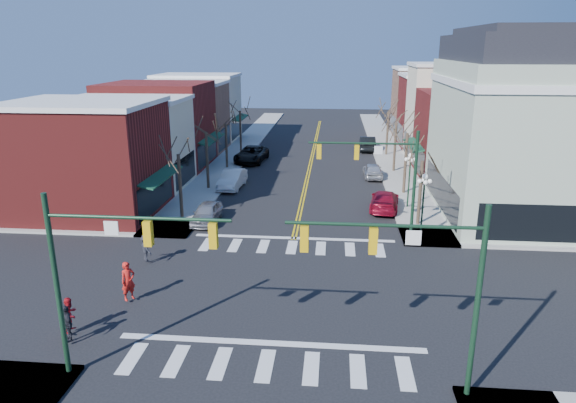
% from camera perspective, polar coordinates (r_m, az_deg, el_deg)
% --- Properties ---
extents(ground, '(160.00, 160.00, 0.00)m').
position_cam_1_polar(ground, '(26.43, -0.71, -10.13)').
color(ground, black).
rests_on(ground, ground).
extents(sidewalk_left, '(3.50, 70.00, 0.15)m').
position_cam_1_polar(sidewalk_left, '(46.40, -8.95, 1.78)').
color(sidewalk_left, '#9E9B93').
rests_on(sidewalk_left, ground).
extents(sidewalk_right, '(3.50, 70.00, 0.15)m').
position_cam_1_polar(sidewalk_right, '(45.46, 12.98, 1.24)').
color(sidewalk_right, '#9E9B93').
rests_on(sidewalk_right, ground).
extents(bldg_left_brick_a, '(10.00, 8.50, 8.00)m').
position_cam_1_polar(bldg_left_brick_a, '(40.29, -21.45, 4.26)').
color(bldg_left_brick_a, maroon).
rests_on(bldg_left_brick_a, ground).
extents(bldg_left_stucco_a, '(10.00, 7.00, 7.50)m').
position_cam_1_polar(bldg_left_stucco_a, '(47.25, -17.32, 6.07)').
color(bldg_left_stucco_a, beige).
rests_on(bldg_left_stucco_a, ground).
extents(bldg_left_brick_b, '(10.00, 9.00, 8.50)m').
position_cam_1_polar(bldg_left_brick_b, '(54.54, -14.22, 8.21)').
color(bldg_left_brick_b, maroon).
rests_on(bldg_left_brick_b, ground).
extents(bldg_left_tan, '(10.00, 7.50, 7.80)m').
position_cam_1_polar(bldg_left_tan, '(62.36, -11.72, 9.08)').
color(bldg_left_tan, '#9D6F56').
rests_on(bldg_left_tan, ground).
extents(bldg_left_stucco_b, '(10.00, 8.00, 8.20)m').
position_cam_1_polar(bldg_left_stucco_b, '(69.73, -9.90, 10.14)').
color(bldg_left_stucco_b, beige).
rests_on(bldg_left_stucco_b, ground).
extents(bldg_right_brick_a, '(10.00, 8.50, 8.00)m').
position_cam_1_polar(bldg_right_brick_a, '(51.49, 19.97, 6.94)').
color(bldg_right_brick_a, maroon).
rests_on(bldg_right_brick_a, ground).
extents(bldg_right_stucco, '(10.00, 7.00, 10.00)m').
position_cam_1_polar(bldg_right_stucco, '(58.80, 18.23, 9.22)').
color(bldg_right_stucco, beige).
rests_on(bldg_right_stucco, ground).
extents(bldg_right_brick_b, '(10.00, 8.00, 8.50)m').
position_cam_1_polar(bldg_right_brick_b, '(66.17, 16.78, 9.46)').
color(bldg_right_brick_b, maroon).
rests_on(bldg_right_brick_b, ground).
extents(bldg_right_tan, '(10.00, 8.00, 9.00)m').
position_cam_1_polar(bldg_right_tan, '(73.96, 15.61, 10.47)').
color(bldg_right_tan, '#9D6F56').
rests_on(bldg_right_tan, ground).
extents(victorian_corner, '(12.25, 14.25, 13.30)m').
position_cam_1_polar(victorian_corner, '(40.78, 25.55, 7.73)').
color(victorian_corner, '#A9B89F').
rests_on(victorian_corner, ground).
extents(traffic_mast_near_left, '(6.60, 0.28, 7.20)m').
position_cam_1_polar(traffic_mast_near_left, '(19.33, -19.83, -6.36)').
color(traffic_mast_near_left, '#14331E').
rests_on(traffic_mast_near_left, ground).
extents(traffic_mast_near_right, '(6.60, 0.28, 7.20)m').
position_cam_1_polar(traffic_mast_near_right, '(17.87, 14.82, -7.83)').
color(traffic_mast_near_right, '#14331E').
rests_on(traffic_mast_near_right, ground).
extents(traffic_mast_far_right, '(6.60, 0.28, 7.20)m').
position_cam_1_polar(traffic_mast_far_right, '(31.81, 10.66, 3.34)').
color(traffic_mast_far_right, '#14331E').
rests_on(traffic_mast_far_right, ground).
extents(lamppost_corner, '(0.36, 0.36, 4.33)m').
position_cam_1_polar(lamppost_corner, '(33.66, 14.83, 0.73)').
color(lamppost_corner, '#14331E').
rests_on(lamppost_corner, ground).
extents(lamppost_midblock, '(0.36, 0.36, 4.33)m').
position_cam_1_polar(lamppost_midblock, '(39.88, 13.37, 3.32)').
color(lamppost_midblock, '#14331E').
rests_on(lamppost_midblock, ground).
extents(tree_left_a, '(0.24, 0.24, 4.76)m').
position_cam_1_polar(tree_left_a, '(37.35, -11.88, 1.59)').
color(tree_left_a, '#382B21').
rests_on(tree_left_a, ground).
extents(tree_left_b, '(0.24, 0.24, 5.04)m').
position_cam_1_polar(tree_left_b, '(44.80, -8.97, 4.46)').
color(tree_left_b, '#382B21').
rests_on(tree_left_b, ground).
extents(tree_left_c, '(0.24, 0.24, 4.55)m').
position_cam_1_polar(tree_left_c, '(52.48, -6.86, 6.09)').
color(tree_left_c, '#382B21').
rests_on(tree_left_c, ground).
extents(tree_left_d, '(0.24, 0.24, 4.90)m').
position_cam_1_polar(tree_left_d, '(60.18, -5.30, 7.69)').
color(tree_left_d, '#382B21').
rests_on(tree_left_d, ground).
extents(tree_right_a, '(0.24, 0.24, 4.62)m').
position_cam_1_polar(tree_right_a, '(36.24, 14.45, 0.83)').
color(tree_right_a, '#382B21').
rests_on(tree_right_a, ground).
extents(tree_right_b, '(0.24, 0.24, 5.18)m').
position_cam_1_polar(tree_right_b, '(43.85, 12.91, 4.06)').
color(tree_right_b, '#382B21').
rests_on(tree_right_b, ground).
extents(tree_right_c, '(0.24, 0.24, 4.83)m').
position_cam_1_polar(tree_right_c, '(51.66, 11.79, 5.84)').
color(tree_right_c, '#382B21').
rests_on(tree_right_c, ground).
extents(tree_right_d, '(0.24, 0.24, 4.97)m').
position_cam_1_polar(tree_right_d, '(59.48, 10.97, 7.38)').
color(tree_right_d, '#382B21').
rests_on(tree_right_d, ground).
extents(car_left_near, '(1.75, 4.15, 1.40)m').
position_cam_1_polar(car_left_near, '(36.72, -9.01, -1.26)').
color(car_left_near, '#A2A3A7').
rests_on(car_left_near, ground).
extents(car_left_mid, '(1.96, 4.94, 1.60)m').
position_cam_1_polar(car_left_mid, '(45.34, -6.23, 2.48)').
color(car_left_mid, silver).
rests_on(car_left_mid, ground).
extents(car_left_far, '(3.34, 6.28, 1.68)m').
position_cam_1_polar(car_left_far, '(55.56, -4.09, 5.26)').
color(car_left_far, black).
rests_on(car_left_far, ground).
extents(car_right_near, '(2.73, 5.30, 1.47)m').
position_cam_1_polar(car_right_near, '(39.75, 10.68, 0.12)').
color(car_right_near, maroon).
rests_on(car_right_near, ground).
extents(car_right_mid, '(1.81, 4.24, 1.43)m').
position_cam_1_polar(car_right_mid, '(49.30, 9.39, 3.43)').
color(car_right_mid, silver).
rests_on(car_right_mid, ground).
extents(car_right_far, '(1.86, 5.14, 1.69)m').
position_cam_1_polar(car_right_far, '(62.41, 8.80, 6.40)').
color(car_right_far, black).
rests_on(car_right_far, ground).
extents(pedestrian_red_a, '(0.82, 0.84, 1.95)m').
position_cam_1_polar(pedestrian_red_a, '(26.25, -17.33, -8.42)').
color(pedestrian_red_a, red).
rests_on(pedestrian_red_a, sidewalk_left).
extents(pedestrian_red_b, '(0.67, 0.82, 1.57)m').
position_cam_1_polar(pedestrian_red_b, '(24.48, -23.05, -11.47)').
color(pedestrian_red_b, red).
rests_on(pedestrian_red_b, sidewalk_left).
extents(pedestrian_dark_a, '(0.91, 0.96, 1.60)m').
position_cam_1_polar(pedestrian_dark_a, '(23.80, -23.33, -12.31)').
color(pedestrian_dark_a, black).
rests_on(pedestrian_dark_a, sidewalk_left).
extents(pedestrian_dark_b, '(1.15, 1.17, 1.61)m').
position_cam_1_polar(pedestrian_dark_b, '(30.50, -15.48, -5.00)').
color(pedestrian_dark_b, black).
rests_on(pedestrian_dark_b, sidewalk_left).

